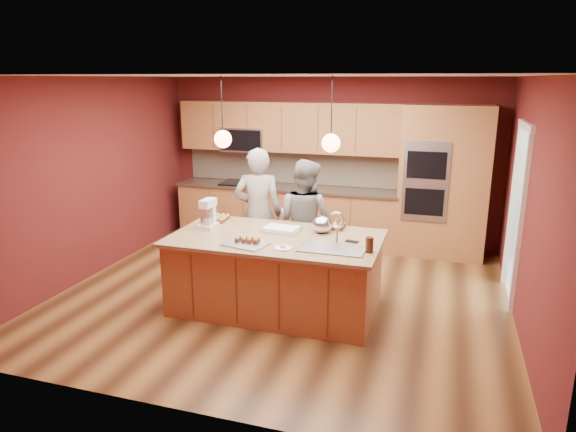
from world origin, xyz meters
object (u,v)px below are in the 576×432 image
(person_right, at_px, (304,221))
(stand_mixer, at_px, (208,216))
(island, at_px, (277,272))
(mixing_bowl, at_px, (322,224))
(person_left, at_px, (258,213))

(person_right, xyz_separation_m, stand_mixer, (-0.99, -0.85, 0.22))
(island, distance_m, person_right, 1.01)
(island, relative_size, person_right, 1.46)
(island, relative_size, mixing_bowl, 9.77)
(stand_mixer, bearing_deg, island, -2.57)
(person_left, xyz_separation_m, mixing_bowl, (1.04, -0.62, 0.10))
(mixing_bowl, bearing_deg, stand_mixer, -170.65)
(island, bearing_deg, mixing_bowl, 34.48)
(person_left, relative_size, person_right, 1.08)
(stand_mixer, height_order, mixing_bowl, stand_mixer)
(island, height_order, person_right, person_right)
(person_left, relative_size, stand_mixer, 4.96)
(island, xyz_separation_m, person_left, (-0.58, 0.94, 0.44))
(person_right, distance_m, stand_mixer, 1.32)
(island, distance_m, stand_mixer, 1.09)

